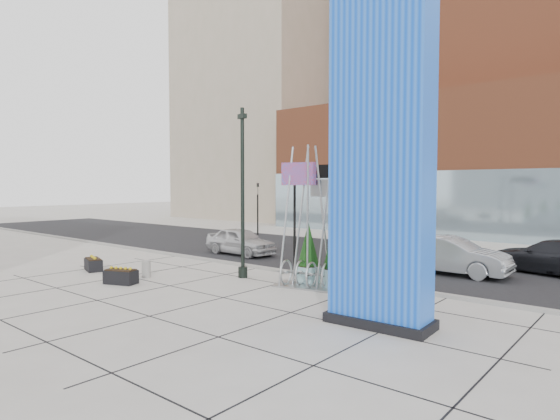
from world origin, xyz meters
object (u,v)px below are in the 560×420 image
Objects in this scene: lamp_post at (243,209)px; concrete_bollard at (146,269)px; car_silver_mid at (450,256)px; blue_pylon at (381,156)px; car_white_west at (240,241)px; public_art_sculpture at (307,250)px; overhead_street_sign at (310,181)px.

lamp_post is 9.97× the size of concrete_bollard.
blue_pylon is at bearing -172.18° from car_silver_mid.
concrete_bollard is 0.16× the size of car_white_west.
car_white_west is 0.89× the size of car_silver_mid.
car_white_west is at bearing 135.44° from lamp_post.
lamp_post is 3.53m from public_art_sculpture.
car_silver_mid is (6.49, 6.29, -2.09)m from lamp_post.
lamp_post is at bearing 39.46° from concrete_bollard.
concrete_bollard is at bearing -167.66° from public_art_sculpture.
lamp_post is at bearing 172.18° from public_art_sculpture.
car_silver_mid is at bearing 44.12° from lamp_post.
lamp_post reaches higher than car_white_west.
lamp_post reaches higher than public_art_sculpture.
overhead_street_sign reaches higher than car_silver_mid.
public_art_sculpture is 1.22× the size of car_white_west.
car_silver_mid is at bearing 50.07° from public_art_sculpture.
public_art_sculpture is 7.04m from concrete_bollard.
car_silver_mid is (9.66, 8.90, 0.47)m from concrete_bollard.
blue_pylon is at bearing -42.21° from public_art_sculpture.
car_white_west is (-1.47, 7.17, 0.40)m from concrete_bollard.
concrete_bollard is 7.33m from car_white_west.
car_silver_mid is (4.29, 4.51, -3.26)m from overhead_street_sign.
public_art_sculpture reaches higher than concrete_bollard.
blue_pylon is 14.72m from car_white_west.
blue_pylon reaches higher than public_art_sculpture.
blue_pylon is at bearing 0.75° from concrete_bollard.
car_white_west is (-7.83, 4.36, -0.67)m from public_art_sculpture.
lamp_post is at bearing 159.84° from blue_pylon.
public_art_sculpture is at bearing 146.91° from blue_pylon.
blue_pylon reaches higher than concrete_bollard.
blue_pylon is 11.69m from concrete_bollard.
lamp_post is at bearing -153.47° from overhead_street_sign.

